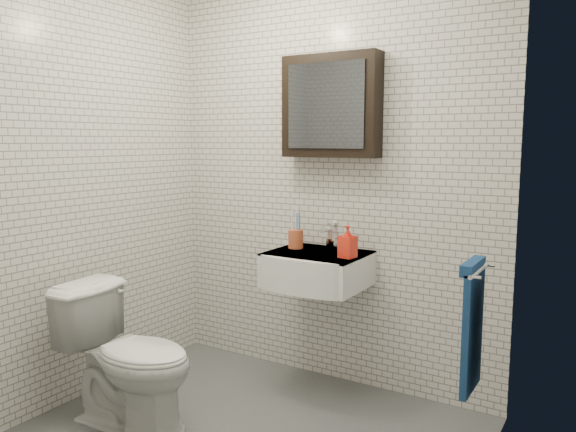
% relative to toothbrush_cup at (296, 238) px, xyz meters
% --- Properties ---
extents(room_shell, '(2.22, 2.02, 2.51)m').
position_rel_toothbrush_cup_xyz_m(room_shell, '(0.13, -0.82, 0.55)').
color(room_shell, silver).
rests_on(room_shell, ground).
extents(washbasin, '(0.55, 0.50, 0.20)m').
position_rel_toothbrush_cup_xyz_m(washbasin, '(0.18, -0.09, -0.16)').
color(washbasin, white).
rests_on(washbasin, room_shell).
extents(faucet, '(0.06, 0.20, 0.15)m').
position_rel_toothbrush_cup_xyz_m(faucet, '(0.18, 0.11, 0.01)').
color(faucet, silver).
rests_on(faucet, washbasin).
extents(mirror_cabinet, '(0.60, 0.15, 0.60)m').
position_rel_toothbrush_cup_xyz_m(mirror_cabinet, '(0.18, 0.11, 0.79)').
color(mirror_cabinet, black).
rests_on(mirror_cabinet, room_shell).
extents(towel_rail, '(0.09, 0.30, 0.58)m').
position_rel_toothbrush_cup_xyz_m(towel_rail, '(1.17, -0.47, -0.19)').
color(towel_rail, silver).
rests_on(towel_rail, room_shell).
extents(toothbrush_cup, '(0.12, 0.12, 0.25)m').
position_rel_toothbrush_cup_xyz_m(toothbrush_cup, '(0.00, 0.00, 0.00)').
color(toothbrush_cup, '#B54F2D').
rests_on(toothbrush_cup, washbasin).
extents(soap_bottle, '(0.09, 0.10, 0.18)m').
position_rel_toothbrush_cup_xyz_m(soap_bottle, '(0.39, -0.09, 0.03)').
color(soap_bottle, '#FF9E1A').
rests_on(soap_bottle, washbasin).
extents(toilet, '(0.76, 0.47, 0.75)m').
position_rel_toothbrush_cup_xyz_m(toilet, '(-0.47, -0.92, -0.54)').
color(toilet, white).
rests_on(toilet, ground).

